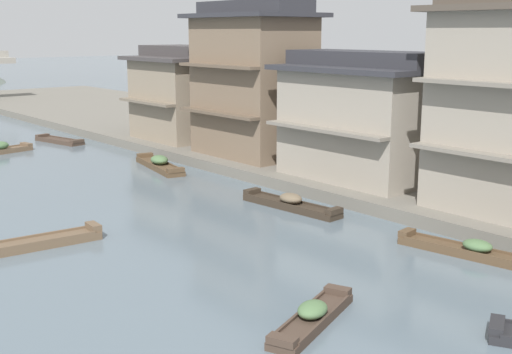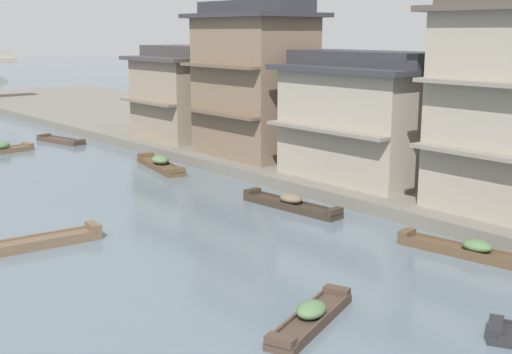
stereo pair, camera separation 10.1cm
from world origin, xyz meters
TOP-DOWN VIEW (x-y plane):
  - riverbank_right at (15.93, 30.00)m, footprint 18.00×110.00m
  - boat_moored_nearest at (-0.15, 44.41)m, footprint 4.42×1.87m
  - boat_moored_third at (5.25, 33.74)m, footprint 2.05×5.45m
  - boat_moored_far at (4.61, 46.05)m, footprint 1.95×4.48m
  - boat_midriver_drifting at (-2.46, 13.36)m, footprint 3.96×2.24m
  - boat_midriver_upstream at (5.08, 22.50)m, footprint 1.34×5.28m
  - boat_upstream_distant at (5.61, 13.60)m, footprint 1.71×5.78m
  - boat_crossing_west at (-6.04, 24.37)m, footprint 5.58×1.35m
  - house_waterfront_narrow at (10.46, 23.22)m, footprint 5.95×8.22m
  - house_waterfront_far at (10.23, 31.46)m, footprint 5.50×7.43m
  - house_waterfront_end at (10.94, 39.25)m, footprint 6.91×6.84m

SIDE VIEW (x-z plane):
  - boat_moored_far at x=4.61m, z-range -0.07..0.34m
  - boat_crossing_west at x=-6.04m, z-range -0.09..0.44m
  - boat_upstream_distant at x=5.61m, z-range -0.12..0.54m
  - boat_midriver_drifting at x=-2.46m, z-range -0.10..0.53m
  - boat_midriver_upstream at x=5.08m, z-range -0.12..0.58m
  - boat_moored_third at x=5.25m, z-range -0.13..0.64m
  - boat_moored_nearest at x=-0.15m, z-range -0.11..0.66m
  - riverbank_right at x=15.93m, z-range 0.00..0.57m
  - house_waterfront_narrow at x=10.46m, z-range 0.49..6.63m
  - house_waterfront_end at x=10.94m, z-range 0.50..6.64m
  - house_waterfront_far at x=10.23m, z-range 0.50..9.24m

